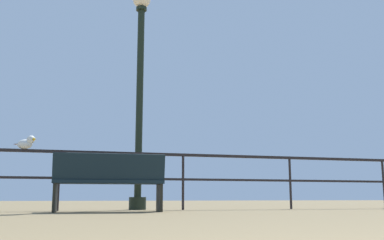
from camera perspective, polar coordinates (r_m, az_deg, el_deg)
name	(u,v)px	position (r m, az deg, el deg)	size (l,w,h in m)	color
pier_railing	(124,167)	(7.70, -8.74, -5.93)	(18.92, 0.05, 0.98)	black
bench_near_left	(109,179)	(6.77, -10.54, -7.44)	(1.64, 0.72, 0.85)	black
lamppost_center	(140,77)	(8.36, -6.66, 5.49)	(0.35, 0.35, 4.23)	black
seagull_on_rail	(26,143)	(7.67, -20.47, -2.79)	(0.37, 0.35, 0.21)	silver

